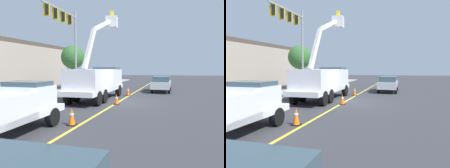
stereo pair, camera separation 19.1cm
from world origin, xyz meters
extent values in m
plane|color=#38383D|center=(0.00, 0.00, 0.00)|extent=(120.00, 120.00, 0.00)
cube|color=#9E9E99|center=(0.75, 7.08, 0.06)|extent=(60.05, 9.89, 0.12)
cube|color=yellow|center=(0.00, 0.00, 0.00)|extent=(49.74, 5.42, 0.01)
cube|color=white|center=(1.01, 1.96, 0.90)|extent=(8.42, 3.35, 0.36)
cube|color=white|center=(3.62, 1.68, 1.67)|extent=(2.86, 2.61, 1.60)
cube|color=#384C56|center=(3.81, 1.66, 2.37)|extent=(2.01, 2.28, 0.64)
cube|color=white|center=(0.03, 2.06, 1.62)|extent=(5.48, 3.04, 1.80)
cube|color=white|center=(-0.92, 1.99, 4.04)|extent=(1.38, 0.81, 3.03)
cube|color=white|center=(0.69, 1.29, 6.05)|extent=(2.42, 1.26, 1.34)
cube|color=white|center=(1.79, 0.81, 6.44)|extent=(0.90, 0.90, 0.90)
cube|color=yellow|center=(1.79, 0.81, 7.04)|extent=(0.36, 0.24, 0.60)
cylinder|color=black|center=(3.98, 2.78, 0.52)|extent=(1.07, 0.45, 1.04)
cylinder|color=black|center=(3.74, 0.54, 0.52)|extent=(1.07, 0.45, 1.04)
cylinder|color=black|center=(-0.34, 3.23, 0.52)|extent=(1.07, 0.45, 1.04)
cylinder|color=black|center=(-0.58, 1.00, 0.52)|extent=(1.07, 0.45, 1.04)
cylinder|color=black|center=(-1.65, 3.37, 0.52)|extent=(1.07, 0.45, 1.04)
cylinder|color=black|center=(-1.88, 1.13, 0.52)|extent=(1.07, 0.45, 1.04)
cube|color=white|center=(-9.13, 3.03, 0.75)|extent=(5.79, 2.68, 0.30)
cube|color=white|center=(-7.91, 2.90, 1.30)|extent=(2.21, 2.13, 1.10)
cube|color=#384C56|center=(-7.71, 2.88, 1.78)|extent=(1.52, 1.90, 0.56)
cylinder|color=black|center=(-7.20, 3.78, 0.42)|extent=(0.87, 0.39, 0.84)
cylinder|color=black|center=(-7.40, 1.90, 0.42)|extent=(0.87, 0.39, 0.84)
cube|color=silver|center=(8.09, -3.57, 0.79)|extent=(4.97, 2.39, 0.70)
cube|color=#384C56|center=(8.24, -3.58, 1.39)|extent=(3.61, 2.03, 0.60)
cylinder|color=black|center=(6.38, -4.25, 0.34)|extent=(0.70, 0.31, 0.68)
cylinder|color=black|center=(6.56, -2.55, 0.34)|extent=(0.70, 0.31, 0.68)
cylinder|color=black|center=(9.63, -4.59, 0.34)|extent=(0.70, 0.31, 0.68)
cylinder|color=black|center=(9.81, -2.89, 0.34)|extent=(0.70, 0.31, 0.68)
cube|color=black|center=(-7.11, 1.08, 0.02)|extent=(0.40, 0.40, 0.04)
cone|color=orange|center=(-7.11, 1.08, 0.44)|extent=(0.32, 0.32, 0.79)
cylinder|color=white|center=(-7.11, 1.08, 0.51)|extent=(0.20, 0.20, 0.08)
cube|color=black|center=(-1.02, -0.04, 0.02)|extent=(0.40, 0.40, 0.04)
cone|color=orange|center=(-1.02, -0.04, 0.40)|extent=(0.32, 0.32, 0.72)
cylinder|color=white|center=(-1.02, -0.04, 0.47)|extent=(0.20, 0.20, 0.08)
cube|color=black|center=(4.33, -0.31, 0.02)|extent=(0.40, 0.40, 0.04)
cone|color=orange|center=(4.33, -0.31, 0.42)|extent=(0.32, 0.32, 0.76)
cylinder|color=white|center=(4.33, -0.31, 0.49)|extent=(0.20, 0.20, 0.08)
cylinder|color=gray|center=(6.09, 5.51, 4.31)|extent=(0.22, 0.22, 8.61)
cube|color=gray|center=(3.04, 5.83, 7.95)|extent=(6.11, 0.80, 0.16)
cube|color=gold|center=(4.74, 5.65, 7.40)|extent=(0.18, 0.57, 1.00)
cube|color=black|center=(4.73, 5.55, 7.40)|extent=(0.23, 0.34, 0.84)
cube|color=gold|center=(3.38, 5.80, 7.40)|extent=(0.18, 0.57, 1.00)
cube|color=black|center=(3.37, 5.70, 7.40)|extent=(0.23, 0.34, 0.84)
cube|color=gold|center=(2.03, 5.94, 7.40)|extent=(0.18, 0.57, 1.00)
cube|color=black|center=(2.02, 5.84, 7.40)|extent=(0.23, 0.34, 0.84)
cube|color=gold|center=(0.67, 6.08, 7.40)|extent=(0.18, 0.57, 1.00)
cube|color=black|center=(0.66, 5.98, 7.40)|extent=(0.23, 0.34, 0.84)
cylinder|color=brown|center=(9.30, 7.04, 1.46)|extent=(0.32, 0.32, 2.92)
sphere|color=#33662D|center=(9.30, 7.04, 3.92)|extent=(2.84, 2.84, 2.84)
camera|label=1|loc=(-16.74, -2.54, 2.67)|focal=35.70mm
camera|label=2|loc=(-16.70, -2.72, 2.67)|focal=35.70mm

